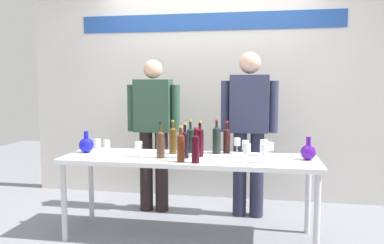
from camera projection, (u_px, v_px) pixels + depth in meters
ground_plane at (189, 236)px, 3.45m from camera, size 10.00×10.00×0.00m
back_wall at (208, 73)px, 4.56m from camera, size 4.42×0.11×3.00m
display_table at (189, 163)px, 3.38m from camera, size 2.25×0.65×0.73m
decanter_blue_left at (86, 145)px, 3.59m from camera, size 0.14×0.14×0.20m
decanter_blue_right at (308, 152)px, 3.24m from camera, size 0.13×0.13×0.20m
presenter_left at (154, 126)px, 4.08m from camera, size 0.57×0.22×1.63m
presenter_right at (249, 124)px, 3.90m from camera, size 0.58×0.22×1.70m
wine_bottle_0 at (173, 139)px, 3.52m from camera, size 0.07×0.07×0.31m
wine_bottle_1 at (190, 139)px, 3.57m from camera, size 0.07×0.07×0.31m
wine_bottle_2 at (227, 139)px, 3.57m from camera, size 0.07×0.07×0.30m
wine_bottle_3 at (217, 139)px, 3.52m from camera, size 0.07×0.07×0.32m
wine_bottle_4 at (185, 143)px, 3.31m from camera, size 0.07×0.07×0.31m
wine_bottle_5 at (200, 141)px, 3.39m from camera, size 0.07×0.07×0.32m
wine_bottle_6 at (196, 147)px, 3.11m from camera, size 0.06×0.06×0.29m
wine_bottle_7 at (181, 146)px, 3.16m from camera, size 0.06×0.06×0.30m
wine_bottle_8 at (161, 143)px, 3.32m from camera, size 0.07×0.07×0.32m
wine_glass_left_0 at (97, 144)px, 3.34m from camera, size 0.06×0.06×0.17m
wine_glass_left_1 at (107, 145)px, 3.43m from camera, size 0.06×0.06×0.14m
wine_glass_left_2 at (139, 146)px, 3.37m from camera, size 0.07×0.07×0.14m
wine_glass_right_0 at (264, 150)px, 3.12m from camera, size 0.07×0.07×0.15m
wine_glass_right_1 at (270, 146)px, 3.29m from camera, size 0.07×0.07×0.14m
wine_glass_right_2 at (247, 149)px, 3.12m from camera, size 0.06×0.06×0.16m
wine_glass_right_3 at (264, 145)px, 3.42m from camera, size 0.07×0.07×0.15m
wine_glass_right_4 at (245, 145)px, 3.38m from camera, size 0.06×0.06×0.15m
wine_glass_right_5 at (237, 142)px, 3.51m from camera, size 0.06×0.06×0.15m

